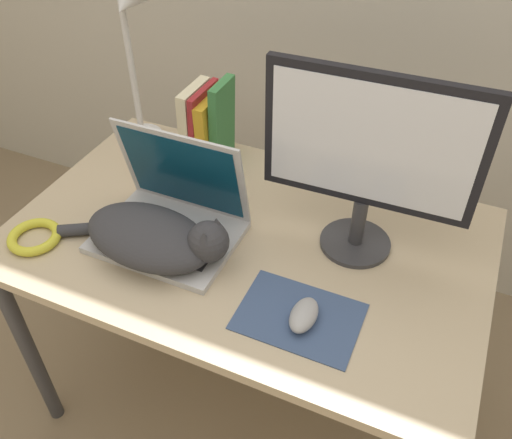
# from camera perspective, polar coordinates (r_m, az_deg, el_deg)

# --- Properties ---
(desk) EXTENTS (1.22, 0.77, 0.74)m
(desk) POSITION_cam_1_polar(r_m,az_deg,el_deg) (1.46, -0.93, -3.94)
(desk) COLOR tan
(desk) RESTS_ON ground_plane
(laptop) EXTENTS (0.35, 0.27, 0.28)m
(laptop) POSITION_cam_1_polar(r_m,az_deg,el_deg) (1.40, -8.85, 0.27)
(laptop) COLOR #B7B7BC
(laptop) RESTS_ON desk
(cat) EXTENTS (0.47, 0.22, 0.14)m
(cat) POSITION_cam_1_polar(r_m,az_deg,el_deg) (1.34, -10.60, -1.84)
(cat) COLOR #333338
(cat) RESTS_ON desk
(external_monitor) EXTENTS (0.49, 0.18, 0.47)m
(external_monitor) POSITION_cam_1_polar(r_m,az_deg,el_deg) (1.24, 11.83, 6.57)
(external_monitor) COLOR #333338
(external_monitor) RESTS_ON desk
(mousepad) EXTENTS (0.27, 0.19, 0.00)m
(mousepad) POSITION_cam_1_polar(r_m,az_deg,el_deg) (1.23, 4.55, -10.14)
(mousepad) COLOR #384C75
(mousepad) RESTS_ON desk
(computer_mouse) EXTENTS (0.06, 0.10, 0.04)m
(computer_mouse) POSITION_cam_1_polar(r_m,az_deg,el_deg) (1.20, 5.05, -9.99)
(computer_mouse) COLOR #99999E
(computer_mouse) RESTS_ON mousepad
(book_row) EXTENTS (0.13, 0.17, 0.26)m
(book_row) POSITION_cam_1_polar(r_m,az_deg,el_deg) (1.65, -5.09, 10.04)
(book_row) COLOR beige
(book_row) RESTS_ON desk
(desk_lamp) EXTENTS (0.17, 0.17, 0.53)m
(desk_lamp) POSITION_cam_1_polar(r_m,az_deg,el_deg) (1.62, -13.11, 18.56)
(desk_lamp) COLOR silver
(desk_lamp) RESTS_ON desk
(cable_coil) EXTENTS (0.14, 0.14, 0.02)m
(cable_coil) POSITION_cam_1_polar(r_m,az_deg,el_deg) (1.50, -22.29, -1.70)
(cable_coil) COLOR gold
(cable_coil) RESTS_ON desk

